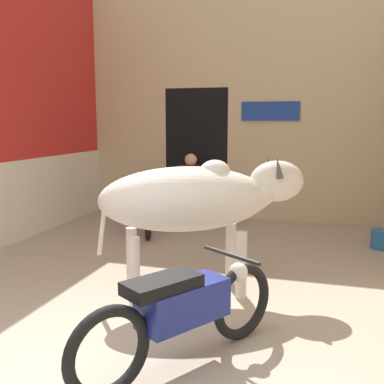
{
  "coord_description": "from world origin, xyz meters",
  "views": [
    {
      "loc": [
        1.51,
        -2.3,
        1.75
      ],
      "look_at": [
        0.09,
        2.5,
        0.95
      ],
      "focal_mm": 42.0,
      "sensor_mm": 36.0,
      "label": 1
    }
  ],
  "objects_px": {
    "shopkeeper_seated": "(190,186)",
    "bucket": "(380,239)",
    "cow": "(197,199)",
    "motorcycle_far": "(146,205)",
    "motorcycle_near": "(183,310)",
    "plastic_stool": "(175,204)"
  },
  "relations": [
    {
      "from": "motorcycle_near",
      "to": "bucket",
      "type": "xyz_separation_m",
      "value": [
        1.7,
        3.58,
        -0.29
      ]
    },
    {
      "from": "motorcycle_far",
      "to": "shopkeeper_seated",
      "type": "xyz_separation_m",
      "value": [
        0.5,
        0.77,
        0.22
      ]
    },
    {
      "from": "motorcycle_near",
      "to": "bucket",
      "type": "relative_size",
      "value": 6.13
    },
    {
      "from": "motorcycle_far",
      "to": "plastic_stool",
      "type": "relative_size",
      "value": 3.61
    },
    {
      "from": "shopkeeper_seated",
      "to": "bucket",
      "type": "xyz_separation_m",
      "value": [
        2.99,
        -0.86,
        -0.49
      ]
    },
    {
      "from": "cow",
      "to": "shopkeeper_seated",
      "type": "relative_size",
      "value": 1.75
    },
    {
      "from": "cow",
      "to": "shopkeeper_seated",
      "type": "distance_m",
      "value": 3.31
    },
    {
      "from": "cow",
      "to": "motorcycle_far",
      "type": "bearing_deg",
      "value": 122.67
    },
    {
      "from": "cow",
      "to": "motorcycle_far",
      "type": "xyz_separation_m",
      "value": [
        -1.51,
        2.35,
        -0.58
      ]
    },
    {
      "from": "cow",
      "to": "motorcycle_near",
      "type": "distance_m",
      "value": 1.45
    },
    {
      "from": "cow",
      "to": "motorcycle_far",
      "type": "distance_m",
      "value": 2.86
    },
    {
      "from": "motorcycle_far",
      "to": "motorcycle_near",
      "type": "bearing_deg",
      "value": -64.12
    },
    {
      "from": "motorcycle_near",
      "to": "shopkeeper_seated",
      "type": "height_order",
      "value": "shopkeeper_seated"
    },
    {
      "from": "bucket",
      "to": "motorcycle_far",
      "type": "bearing_deg",
      "value": 178.64
    },
    {
      "from": "cow",
      "to": "motorcycle_far",
      "type": "height_order",
      "value": "cow"
    },
    {
      "from": "motorcycle_near",
      "to": "plastic_stool",
      "type": "xyz_separation_m",
      "value": [
        -1.64,
        4.67,
        -0.17
      ]
    },
    {
      "from": "shopkeeper_seated",
      "to": "bucket",
      "type": "relative_size",
      "value": 4.54
    },
    {
      "from": "motorcycle_near",
      "to": "shopkeeper_seated",
      "type": "relative_size",
      "value": 1.35
    },
    {
      "from": "cow",
      "to": "plastic_stool",
      "type": "height_order",
      "value": "cow"
    },
    {
      "from": "motorcycle_near",
      "to": "motorcycle_far",
      "type": "bearing_deg",
      "value": 115.88
    },
    {
      "from": "motorcycle_near",
      "to": "motorcycle_far",
      "type": "relative_size",
      "value": 0.96
    },
    {
      "from": "bucket",
      "to": "shopkeeper_seated",
      "type": "bearing_deg",
      "value": 164.02
    }
  ]
}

